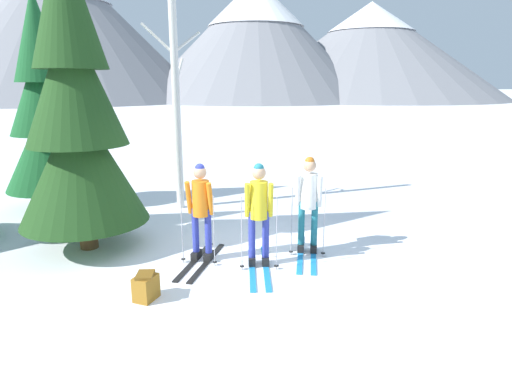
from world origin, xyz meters
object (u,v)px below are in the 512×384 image
(skier_in_orange, at_px, (201,209))
(birch_tree_tall, at_px, (176,92))
(pine_tree_mid, at_px, (76,113))
(backpack_on_snow_front, at_px, (146,287))
(skier_in_yellow, at_px, (259,209))
(pine_tree_near, at_px, (45,112))
(skier_in_white, at_px, (309,200))

(skier_in_orange, xyz_separation_m, birch_tree_tall, (-0.77, 3.17, 1.79))
(pine_tree_mid, height_order, birch_tree_tall, birch_tree_tall)
(pine_tree_mid, xyz_separation_m, birch_tree_tall, (1.29, 2.54, 0.29))
(pine_tree_mid, height_order, backpack_on_snow_front, pine_tree_mid)
(birch_tree_tall, relative_size, backpack_on_snow_front, 13.45)
(skier_in_orange, height_order, pine_tree_mid, pine_tree_mid)
(pine_tree_mid, relative_size, birch_tree_tall, 0.99)
(backpack_on_snow_front, bearing_deg, pine_tree_mid, 125.83)
(skier_in_yellow, distance_m, pine_tree_near, 6.00)
(skier_in_orange, height_order, backpack_on_snow_front, skier_in_orange)
(skier_in_yellow, bearing_deg, skier_in_orange, 166.29)
(backpack_on_snow_front, bearing_deg, skier_in_white, 33.65)
(skier_in_yellow, bearing_deg, birch_tree_tall, 116.48)
(skier_in_white, height_order, backpack_on_snow_front, skier_in_white)
(pine_tree_near, bearing_deg, skier_in_orange, -41.74)
(skier_in_white, bearing_deg, pine_tree_mid, 175.10)
(pine_tree_mid, bearing_deg, skier_in_white, -4.90)
(skier_in_yellow, bearing_deg, pine_tree_near, 142.64)
(skier_in_white, height_order, pine_tree_near, pine_tree_near)
(skier_in_orange, height_order, skier_in_white, skier_in_white)
(pine_tree_mid, bearing_deg, skier_in_orange, -17.10)
(skier_in_yellow, xyz_separation_m, pine_tree_near, (-4.66, 3.56, 1.29))
(skier_in_yellow, xyz_separation_m, birch_tree_tall, (-1.69, 3.40, 1.74))
(skier_in_orange, distance_m, skier_in_white, 1.82)
(pine_tree_mid, relative_size, backpack_on_snow_front, 13.35)
(skier_in_orange, xyz_separation_m, skier_in_yellow, (0.92, -0.23, 0.05))
(backpack_on_snow_front, bearing_deg, skier_in_yellow, 34.86)
(skier_in_orange, height_order, birch_tree_tall, birch_tree_tall)
(skier_in_white, distance_m, pine_tree_mid, 4.13)
(birch_tree_tall, bearing_deg, skier_in_yellow, -63.52)
(skier_in_yellow, relative_size, backpack_on_snow_front, 4.44)
(pine_tree_near, height_order, pine_tree_mid, pine_tree_mid)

